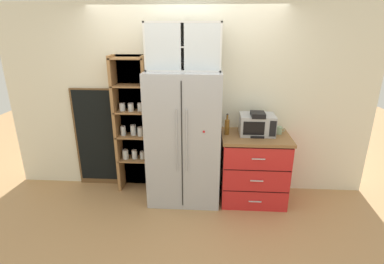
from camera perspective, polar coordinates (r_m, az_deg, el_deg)
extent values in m
plane|color=tan|center=(4.20, -1.42, -12.53)|extent=(10.72, 10.72, 0.00)
cube|color=silver|center=(4.07, -1.07, 5.99)|extent=(5.02, 0.10, 2.55)
cube|color=#ADAFB5|center=(3.83, -1.49, -1.19)|extent=(0.93, 0.64, 1.74)
cube|color=black|center=(3.53, -1.96, -3.05)|extent=(0.01, 0.01, 1.60)
cylinder|color=#ADAFB5|center=(3.50, -2.98, -1.77)|extent=(0.02, 0.02, 0.78)
cylinder|color=#ADAFB5|center=(3.49, -1.02, -1.82)|extent=(0.02, 0.02, 0.78)
cube|color=red|center=(3.44, 2.30, 0.06)|extent=(0.02, 0.01, 0.02)
cube|color=brown|center=(4.25, -11.02, 1.69)|extent=(0.50, 0.04, 1.90)
cube|color=#9E7042|center=(4.18, -14.32, 1.12)|extent=(0.04, 0.25, 1.90)
cube|color=#9E7042|center=(4.07, -8.62, 1.02)|extent=(0.04, 0.25, 1.90)
cube|color=#9E7042|center=(4.29, -11.07, -5.13)|extent=(0.44, 0.25, 0.02)
cylinder|color=silver|center=(4.28, -12.76, -4.28)|extent=(0.08, 0.08, 0.12)
cylinder|color=white|center=(4.29, -12.74, -4.51)|extent=(0.07, 0.07, 0.08)
cylinder|color=#B2B2B7|center=(4.26, -12.82, -3.44)|extent=(0.08, 0.08, 0.01)
cylinder|color=silver|center=(4.26, -11.06, -4.31)|extent=(0.08, 0.08, 0.12)
cylinder|color=brown|center=(4.27, -11.04, -4.53)|extent=(0.06, 0.06, 0.08)
cylinder|color=#B2B2B7|center=(4.24, -11.11, -3.49)|extent=(0.07, 0.07, 0.01)
cylinder|color=silver|center=(4.24, -9.59, -4.49)|extent=(0.07, 0.07, 0.10)
cylinder|color=#382316|center=(4.25, -9.58, -4.67)|extent=(0.06, 0.06, 0.07)
cylinder|color=#B2B2B7|center=(4.22, -9.63, -3.79)|extent=(0.06, 0.06, 0.01)
cube|color=#9E7042|center=(4.16, -11.38, -0.74)|extent=(0.44, 0.25, 0.02)
cylinder|color=silver|center=(4.16, -13.17, 0.18)|extent=(0.07, 0.07, 0.13)
cylinder|color=beige|center=(4.17, -13.15, -0.06)|extent=(0.06, 0.06, 0.09)
cylinder|color=#B2B2B7|center=(4.14, -13.24, 1.08)|extent=(0.07, 0.07, 0.01)
cylinder|color=silver|center=(4.15, -11.29, 0.33)|extent=(0.08, 0.08, 0.14)
cylinder|color=#E0C67F|center=(4.16, -11.27, 0.06)|extent=(0.07, 0.07, 0.09)
cylinder|color=#B2B2B7|center=(4.13, -11.35, 1.29)|extent=(0.07, 0.07, 0.01)
cylinder|color=silver|center=(4.10, -9.97, 0.03)|extent=(0.08, 0.08, 0.12)
cylinder|color=white|center=(4.11, -9.96, -0.20)|extent=(0.07, 0.07, 0.08)
cylinder|color=#B2B2B7|center=(4.08, -10.02, 0.88)|extent=(0.07, 0.07, 0.01)
cube|color=#9E7042|center=(4.06, -11.71, 3.90)|extent=(0.44, 0.25, 0.02)
cylinder|color=silver|center=(4.07, -13.34, 4.66)|extent=(0.08, 0.08, 0.10)
cylinder|color=#CCB78C|center=(4.07, -13.33, 4.47)|extent=(0.07, 0.07, 0.07)
cylinder|color=#B2B2B7|center=(4.06, -13.40, 5.40)|extent=(0.07, 0.07, 0.01)
cylinder|color=silver|center=(4.03, -11.75, 4.66)|extent=(0.08, 0.08, 0.10)
cylinder|color=#2D2D2D|center=(4.03, -11.73, 4.45)|extent=(0.06, 0.06, 0.07)
cylinder|color=#B2B2B7|center=(4.02, -11.80, 5.44)|extent=(0.07, 0.07, 0.01)
cylinder|color=silver|center=(4.02, -9.98, 4.76)|extent=(0.07, 0.07, 0.10)
cylinder|color=#B77A38|center=(4.03, -9.97, 4.55)|extent=(0.06, 0.06, 0.07)
cylinder|color=#B2B2B7|center=(4.01, -10.03, 5.55)|extent=(0.07, 0.07, 0.01)
cube|color=#9E7042|center=(3.98, -12.05, 8.76)|extent=(0.44, 0.25, 0.02)
cube|color=#9E7042|center=(3.93, -12.42, 13.77)|extent=(0.44, 0.25, 0.02)
cube|color=red|center=(4.04, 11.79, -7.07)|extent=(0.83, 0.62, 0.89)
cube|color=olive|center=(3.86, 12.26, -0.89)|extent=(0.86, 0.65, 0.04)
cube|color=black|center=(3.85, 12.23, -11.26)|extent=(0.81, 0.00, 0.01)
cube|color=silver|center=(3.91, 12.10, -13.04)|extent=(0.16, 0.01, 0.01)
cube|color=black|center=(3.71, 12.56, -7.32)|extent=(0.81, 0.00, 0.01)
cube|color=silver|center=(3.76, 12.42, -9.23)|extent=(0.16, 0.01, 0.01)
cube|color=black|center=(3.59, 12.90, -3.09)|extent=(0.81, 0.00, 0.01)
cube|color=silver|center=(3.63, 12.76, -5.13)|extent=(0.16, 0.01, 0.01)
cube|color=#ADAFB5|center=(3.86, 12.46, 1.45)|extent=(0.44, 0.32, 0.26)
cube|color=black|center=(3.70, 11.89, 0.69)|extent=(0.26, 0.01, 0.17)
cube|color=black|center=(3.74, 15.38, 0.60)|extent=(0.08, 0.01, 0.20)
cube|color=black|center=(3.83, 12.34, -0.51)|extent=(0.17, 0.20, 0.03)
cube|color=black|center=(3.86, 12.34, 1.73)|extent=(0.17, 0.06, 0.30)
cube|color=black|center=(3.75, 12.62, 3.30)|extent=(0.17, 0.20, 0.06)
cylinder|color=black|center=(3.80, 12.44, 0.50)|extent=(0.11, 0.11, 0.12)
cylinder|color=#8CA37F|center=(3.96, 16.46, 0.32)|extent=(0.08, 0.08, 0.10)
torus|color=#8CA37F|center=(3.97, 17.20, 0.37)|extent=(0.05, 0.01, 0.05)
cylinder|color=brown|center=(3.80, 6.78, 0.94)|extent=(0.06, 0.06, 0.19)
cone|color=brown|center=(3.77, 6.84, 2.41)|extent=(0.06, 0.06, 0.04)
cylinder|color=brown|center=(3.76, 6.86, 2.85)|extent=(0.02, 0.02, 0.07)
cylinder|color=black|center=(3.75, 6.88, 3.43)|extent=(0.03, 0.03, 0.01)
cube|color=silver|center=(3.76, -1.41, 16.37)|extent=(0.89, 0.02, 0.56)
cube|color=silver|center=(3.61, -1.67, 20.51)|extent=(0.89, 0.32, 0.02)
cube|color=silver|center=(3.64, -1.59, 12.01)|extent=(0.89, 0.32, 0.02)
cube|color=silver|center=(3.68, -8.67, 16.10)|extent=(0.02, 0.32, 0.56)
cube|color=silver|center=(3.60, 5.57, 16.15)|extent=(0.02, 0.32, 0.56)
cube|color=silver|center=(3.61, -1.63, 16.24)|extent=(0.86, 0.30, 0.02)
cube|color=silver|center=(3.49, -5.66, 16.05)|extent=(0.41, 0.01, 0.52)
cube|color=silver|center=(3.45, 1.97, 16.08)|extent=(0.41, 0.01, 0.52)
cylinder|color=silver|center=(3.68, -6.54, 12.16)|extent=(0.05, 0.05, 0.00)
cylinder|color=silver|center=(3.67, -6.56, 12.67)|extent=(0.01, 0.01, 0.07)
cone|color=silver|center=(3.67, -6.60, 13.60)|extent=(0.06, 0.06, 0.05)
cylinder|color=silver|center=(3.64, -1.59, 12.20)|extent=(0.05, 0.05, 0.00)
cylinder|color=silver|center=(3.63, -1.59, 12.71)|extent=(0.01, 0.01, 0.07)
cone|color=silver|center=(3.63, -1.60, 13.65)|extent=(0.06, 0.06, 0.05)
cylinder|color=silver|center=(3.62, 3.44, 12.14)|extent=(0.05, 0.05, 0.00)
cylinder|color=silver|center=(3.62, 3.45, 12.66)|extent=(0.01, 0.01, 0.07)
cone|color=silver|center=(3.61, 3.47, 13.60)|extent=(0.06, 0.06, 0.05)
cylinder|color=white|center=(3.65, -6.00, 16.82)|extent=(0.06, 0.06, 0.07)
cylinder|color=white|center=(3.62, -3.10, 16.87)|extent=(0.06, 0.06, 0.07)
cylinder|color=white|center=(3.60, -0.16, 16.89)|extent=(0.06, 0.06, 0.07)
cylinder|color=white|center=(3.60, 2.80, 16.86)|extent=(0.06, 0.06, 0.07)
cube|color=brown|center=(4.47, -18.09, -1.14)|extent=(0.60, 0.04, 1.45)
cube|color=black|center=(4.44, -18.22, -0.87)|extent=(0.54, 0.01, 1.35)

